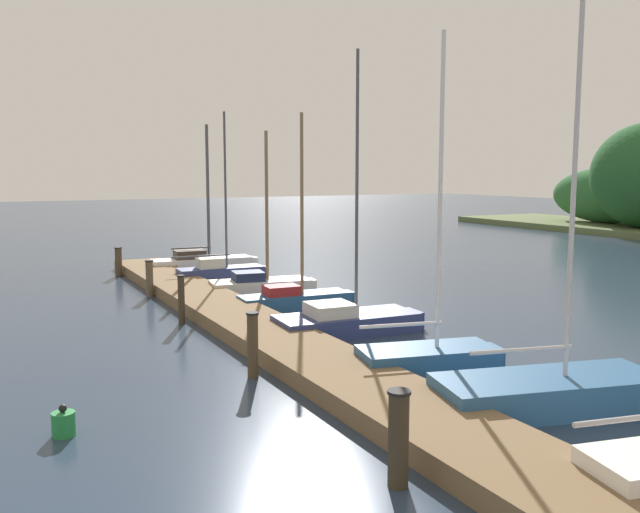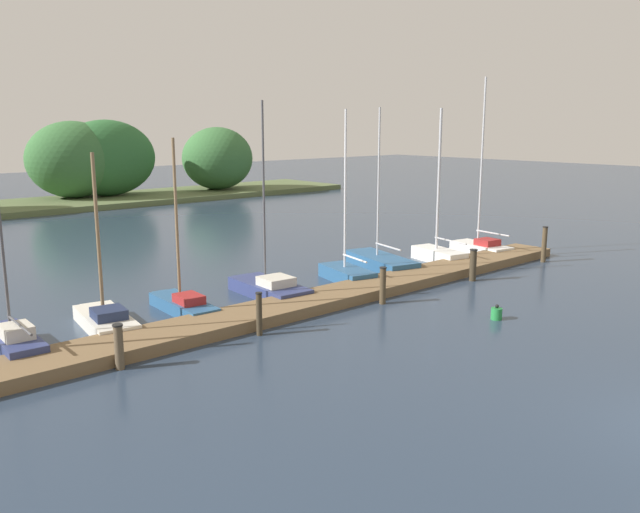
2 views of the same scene
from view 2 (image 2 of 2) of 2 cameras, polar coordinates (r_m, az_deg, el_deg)
The scene contains 15 objects.
dock_pier at distance 21.35m, azimuth -0.92°, elevation -4.02°, with size 27.15×1.80×0.35m.
sailboat_1 at distance 18.97m, azimuth -25.27°, elevation -6.57°, with size 1.05×3.45×5.89m.
sailboat_2 at distance 20.18m, azimuth -18.30°, elevation -5.12°, with size 1.61×3.46×5.12m.
sailboat_3 at distance 21.24m, azimuth -11.96°, elevation -3.95°, with size 1.13×3.44×5.48m.
sailboat_4 at distance 22.84m, azimuth -4.58°, elevation -2.64°, with size 1.58×3.74×6.66m.
sailboat_5 at distance 24.92m, azimuth 2.25°, elevation -1.36°, with size 1.67×2.93×6.42m.
sailboat_6 at distance 27.12m, azimuth 5.14°, elevation -0.38°, with size 2.23×4.16×6.53m.
sailboat_7 at distance 28.77m, azimuth 10.22°, elevation 0.42°, with size 1.53×3.19×6.53m.
sailboat_8 at distance 31.00m, azimuth 13.80°, elevation 0.99°, with size 1.55×3.26×7.92m.
mooring_piling_1 at distance 16.76m, azimuth -17.18°, elevation -7.54°, with size 0.26×0.26×1.14m.
mooring_piling_2 at distance 18.56m, azimuth -5.34°, elevation -5.01°, with size 0.20×0.20×1.26m.
mooring_piling_3 at distance 21.75m, azimuth 5.51°, elevation -2.53°, with size 0.24×0.24×1.25m.
mooring_piling_4 at distance 25.47m, azimuth 13.23°, elevation -0.72°, with size 0.30×0.30×1.23m.
mooring_piling_5 at distance 29.72m, azimuth 19.01°, elevation 1.02°, with size 0.24×0.24×1.56m.
channel_buoy_0 at distance 20.79m, azimuth 15.18°, elevation -4.83°, with size 0.34×0.34×0.48m.
Camera 2 is at (-13.37, -3.45, 5.93)m, focal length 36.60 mm.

